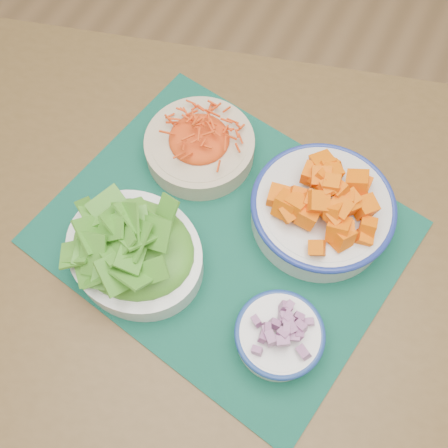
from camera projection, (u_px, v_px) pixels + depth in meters
name	position (u px, v px, depth m)	size (l,w,h in m)	color
ground	(193.00, 312.00, 1.55)	(4.00, 4.00, 0.00)	#AC8253
table	(258.00, 275.00, 0.91)	(1.48, 1.18, 0.75)	brown
placemat	(224.00, 232.00, 0.84)	(0.55, 0.45, 0.00)	#083529
carrot_bowl	(199.00, 143.00, 0.87)	(0.23, 0.23, 0.08)	beige
squash_bowl	(323.00, 205.00, 0.80)	(0.24, 0.24, 0.11)	silver
lettuce_bowl	(134.00, 248.00, 0.78)	(0.27, 0.24, 0.10)	white
onion_bowl	(279.00, 335.00, 0.73)	(0.15, 0.15, 0.07)	white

